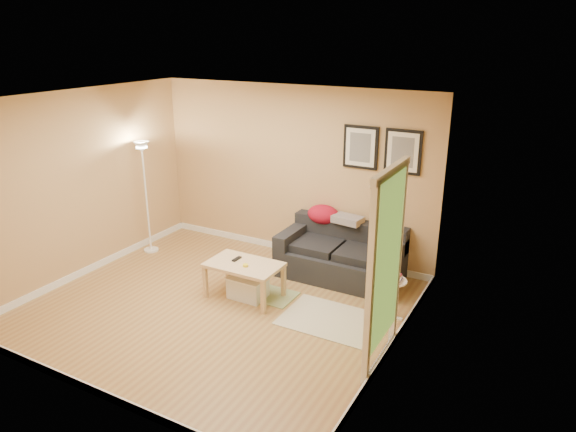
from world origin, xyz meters
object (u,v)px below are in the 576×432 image
(storage_bin, at_px, (248,287))
(side_table, at_px, (392,299))
(floor_lamp, at_px, (147,201))
(sofa, at_px, (340,252))
(coffee_table, at_px, (244,280))
(book_stack, at_px, (394,278))

(storage_bin, bearing_deg, side_table, 12.56)
(floor_lamp, bearing_deg, sofa, 10.88)
(coffee_table, distance_m, floor_lamp, 2.31)
(storage_bin, bearing_deg, book_stack, 12.18)
(book_stack, bearing_deg, floor_lamp, -172.28)
(coffee_table, relative_size, book_stack, 4.40)
(coffee_table, bearing_deg, sofa, 45.06)
(book_stack, bearing_deg, side_table, 136.20)
(side_table, xyz_separation_m, book_stack, (0.01, -0.01, 0.29))
(sofa, relative_size, storage_bin, 3.51)
(coffee_table, bearing_deg, storage_bin, 0.70)
(coffee_table, distance_m, side_table, 1.91)
(floor_lamp, bearing_deg, coffee_table, -14.88)
(coffee_table, xyz_separation_m, floor_lamp, (-2.16, 0.57, 0.60))
(sofa, bearing_deg, coffee_table, -126.63)
(coffee_table, relative_size, floor_lamp, 0.54)
(side_table, xyz_separation_m, floor_lamp, (-4.02, 0.16, 0.59))
(side_table, height_order, book_stack, book_stack)
(sofa, xyz_separation_m, floor_lamp, (-3.02, -0.58, 0.46))
(sofa, distance_m, coffee_table, 1.44)
(storage_bin, bearing_deg, coffee_table, -170.99)
(sofa, xyz_separation_m, storage_bin, (-0.81, -1.15, -0.23))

